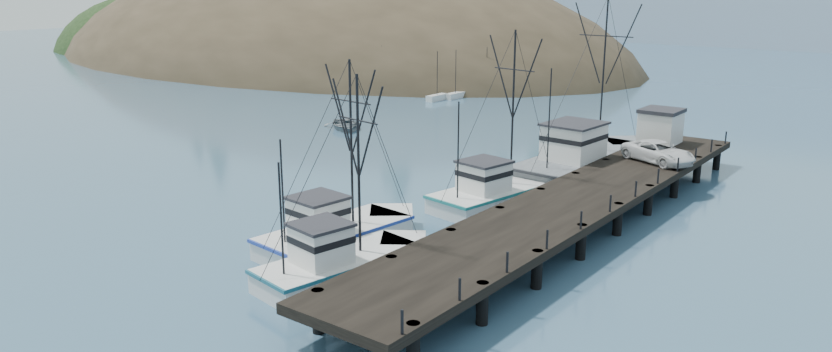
{
  "coord_description": "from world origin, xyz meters",
  "views": [
    {
      "loc": [
        32.69,
        -24.76,
        14.9
      ],
      "look_at": [
        4.34,
        12.14,
        2.5
      ],
      "focal_mm": 32.0,
      "sensor_mm": 36.0,
      "label": 1
    }
  ],
  "objects_px": {
    "trawler_far": "(500,192)",
    "motorboat": "(345,129)",
    "pier_shed": "(660,126)",
    "trawler_near": "(346,263)",
    "pickup_truck": "(659,152)",
    "trawler_mid": "(340,232)",
    "pier": "(578,200)",
    "work_vessel": "(587,161)"
  },
  "relations": [
    {
      "from": "pier",
      "to": "trawler_far",
      "type": "relative_size",
      "value": 3.66
    },
    {
      "from": "trawler_near",
      "to": "trawler_far",
      "type": "xyz_separation_m",
      "value": [
        -0.57,
        16.06,
        0.0
      ]
    },
    {
      "from": "pickup_truck",
      "to": "work_vessel",
      "type": "bearing_deg",
      "value": 111.73
    },
    {
      "from": "pier",
      "to": "pickup_truck",
      "type": "height_order",
      "value": "pickup_truck"
    },
    {
      "from": "motorboat",
      "to": "pier_shed",
      "type": "bearing_deg",
      "value": -44.42
    },
    {
      "from": "work_vessel",
      "to": "pier",
      "type": "bearing_deg",
      "value": -67.77
    },
    {
      "from": "trawler_mid",
      "to": "motorboat",
      "type": "relative_size",
      "value": 1.97
    },
    {
      "from": "trawler_near",
      "to": "pier_shed",
      "type": "xyz_separation_m",
      "value": [
        4.32,
        32.8,
        2.6
      ]
    },
    {
      "from": "pickup_truck",
      "to": "motorboat",
      "type": "xyz_separation_m",
      "value": [
        -33.39,
        2.64,
        -2.77
      ]
    },
    {
      "from": "pier_shed",
      "to": "trawler_near",
      "type": "bearing_deg",
      "value": -97.5
    },
    {
      "from": "pier_shed",
      "to": "work_vessel",
      "type": "bearing_deg",
      "value": -116.56
    },
    {
      "from": "pier",
      "to": "pier_shed",
      "type": "bearing_deg",
      "value": 94.76
    },
    {
      "from": "trawler_mid",
      "to": "motorboat",
      "type": "height_order",
      "value": "trawler_mid"
    },
    {
      "from": "pier",
      "to": "work_vessel",
      "type": "height_order",
      "value": "work_vessel"
    },
    {
      "from": "trawler_far",
      "to": "pier_shed",
      "type": "xyz_separation_m",
      "value": [
        4.89,
        16.74,
        2.6
      ]
    },
    {
      "from": "trawler_far",
      "to": "work_vessel",
      "type": "relative_size",
      "value": 0.71
    },
    {
      "from": "trawler_mid",
      "to": "pier_shed",
      "type": "height_order",
      "value": "trawler_mid"
    },
    {
      "from": "trawler_mid",
      "to": "trawler_far",
      "type": "bearing_deg",
      "value": 77.08
    },
    {
      "from": "trawler_mid",
      "to": "pier_shed",
      "type": "distance_m",
      "value": 30.61
    },
    {
      "from": "work_vessel",
      "to": "pier_shed",
      "type": "relative_size",
      "value": 5.32
    },
    {
      "from": "pier_shed",
      "to": "motorboat",
      "type": "bearing_deg",
      "value": -172.8
    },
    {
      "from": "trawler_far",
      "to": "pier_shed",
      "type": "relative_size",
      "value": 3.76
    },
    {
      "from": "trawler_mid",
      "to": "pier_shed",
      "type": "xyz_separation_m",
      "value": [
        7.81,
        29.48,
        2.6
      ]
    },
    {
      "from": "trawler_mid",
      "to": "pier_shed",
      "type": "bearing_deg",
      "value": 75.16
    },
    {
      "from": "pier",
      "to": "trawler_near",
      "type": "xyz_separation_m",
      "value": [
        -5.82,
        -14.8,
        -0.87
      ]
    },
    {
      "from": "trawler_near",
      "to": "trawler_mid",
      "type": "relative_size",
      "value": 0.97
    },
    {
      "from": "pier_shed",
      "to": "pickup_truck",
      "type": "bearing_deg",
      "value": -70.79
    },
    {
      "from": "trawler_mid",
      "to": "pier",
      "type": "bearing_deg",
      "value": 50.97
    },
    {
      "from": "pier",
      "to": "trawler_far",
      "type": "height_order",
      "value": "trawler_far"
    },
    {
      "from": "trawler_near",
      "to": "trawler_far",
      "type": "relative_size",
      "value": 0.89
    },
    {
      "from": "work_vessel",
      "to": "pier_shed",
      "type": "height_order",
      "value": "work_vessel"
    },
    {
      "from": "trawler_near",
      "to": "pickup_truck",
      "type": "distance_m",
      "value": 27.12
    },
    {
      "from": "trawler_far",
      "to": "trawler_near",
      "type": "bearing_deg",
      "value": -87.97
    },
    {
      "from": "trawler_far",
      "to": "work_vessel",
      "type": "distance_m",
      "value": 10.43
    },
    {
      "from": "trawler_mid",
      "to": "pickup_truck",
      "type": "bearing_deg",
      "value": 66.22
    },
    {
      "from": "pier",
      "to": "trawler_near",
      "type": "relative_size",
      "value": 4.09
    },
    {
      "from": "trawler_mid",
      "to": "pickup_truck",
      "type": "xyz_separation_m",
      "value": [
        10.1,
        22.91,
        1.95
      ]
    },
    {
      "from": "work_vessel",
      "to": "pickup_truck",
      "type": "bearing_deg",
      "value": -1.27
    },
    {
      "from": "trawler_near",
      "to": "pickup_truck",
      "type": "bearing_deg",
      "value": 75.87
    },
    {
      "from": "pier",
      "to": "trawler_far",
      "type": "bearing_deg",
      "value": 168.8
    },
    {
      "from": "trawler_far",
      "to": "motorboat",
      "type": "relative_size",
      "value": 2.13
    },
    {
      "from": "trawler_far",
      "to": "motorboat",
      "type": "bearing_deg",
      "value": 153.97
    }
  ]
}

